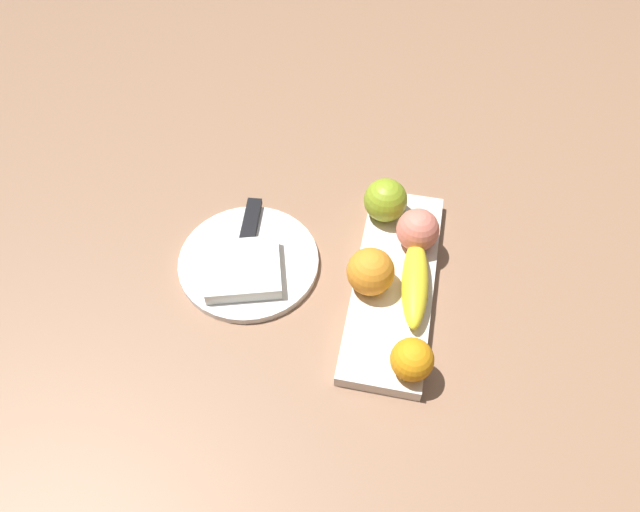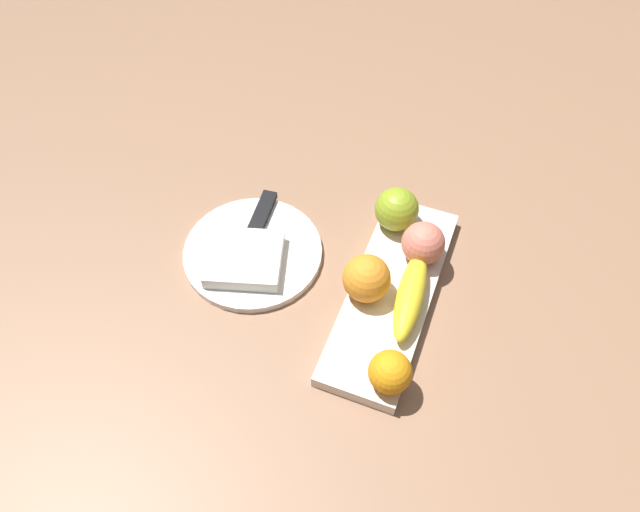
% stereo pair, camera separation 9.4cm
% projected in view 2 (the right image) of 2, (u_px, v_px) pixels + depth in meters
% --- Properties ---
extents(ground_plane, '(2.40, 2.40, 0.00)m').
position_uv_depth(ground_plane, '(411.00, 286.00, 0.97)').
color(ground_plane, '#8D664C').
extents(fruit_tray, '(0.36, 0.12, 0.02)m').
position_uv_depth(fruit_tray, '(391.00, 294.00, 0.95)').
color(fruit_tray, silver).
rests_on(fruit_tray, ground_plane).
extents(apple, '(0.07, 0.07, 0.07)m').
position_uv_depth(apple, '(397.00, 209.00, 0.99)').
color(apple, '#88A224').
rests_on(apple, fruit_tray).
extents(banana, '(0.16, 0.05, 0.04)m').
position_uv_depth(banana, '(410.00, 296.00, 0.91)').
color(banana, yellow).
rests_on(banana, fruit_tray).
extents(orange_near_apple, '(0.07, 0.07, 0.07)m').
position_uv_depth(orange_near_apple, '(366.00, 278.00, 0.91)').
color(orange_near_apple, orange).
rests_on(orange_near_apple, fruit_tray).
extents(orange_near_banana, '(0.06, 0.06, 0.06)m').
position_uv_depth(orange_near_banana, '(390.00, 372.00, 0.82)').
color(orange_near_banana, orange).
rests_on(orange_near_banana, fruit_tray).
extents(peach, '(0.07, 0.07, 0.07)m').
position_uv_depth(peach, '(426.00, 244.00, 0.95)').
color(peach, '#DA7563').
rests_on(peach, fruit_tray).
extents(dinner_plate, '(0.22, 0.22, 0.01)m').
position_uv_depth(dinner_plate, '(253.00, 252.00, 1.00)').
color(dinner_plate, white).
rests_on(dinner_plate, ground_plane).
extents(folded_napkin, '(0.14, 0.14, 0.02)m').
position_uv_depth(folded_napkin, '(244.00, 259.00, 0.97)').
color(folded_napkin, white).
rests_on(folded_napkin, dinner_plate).
extents(knife, '(0.18, 0.04, 0.01)m').
position_uv_depth(knife, '(259.00, 220.00, 1.03)').
color(knife, silver).
rests_on(knife, dinner_plate).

